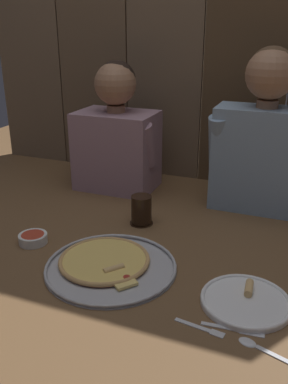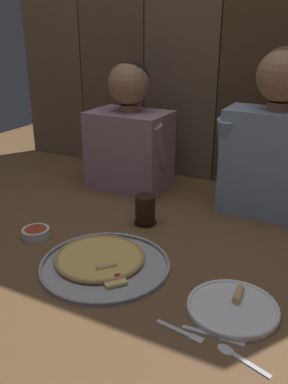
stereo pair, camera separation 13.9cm
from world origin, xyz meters
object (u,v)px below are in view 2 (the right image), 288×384
dinner_plate (233,307)px  diner_right (275,140)px  diner_left (129,133)px  dipping_bowl (36,233)px  drinking_glass (145,210)px  pizza_tray (103,262)px

dinner_plate → diner_right: (-0.06, 0.66, 0.29)m
dinner_plate → diner_left: size_ratio=0.43×
dinner_plate → dipping_bowl: (-0.73, 0.07, 0.01)m
drinking_glass → pizza_tray: bearing=-86.6°
pizza_tray → dinner_plate: bearing=-3.9°
pizza_tray → diner_left: diner_left is taller
dinner_plate → drinking_glass: size_ratio=2.20×
dinner_plate → drinking_glass: drinking_glass is taller
dipping_bowl → diner_left: (0.04, 0.59, 0.23)m
dinner_plate → drinking_glass: bearing=141.9°
dinner_plate → diner_right: size_ratio=0.39×
dipping_bowl → diner_left: size_ratio=0.17×
pizza_tray → diner_right: bearing=60.2°
pizza_tray → drinking_glass: bearing=93.4°
pizza_tray → dinner_plate: 0.43m
dipping_bowl → diner_left: diner_left is taller
dipping_bowl → dinner_plate: bearing=-5.5°
dipping_bowl → diner_right: size_ratio=0.16×
drinking_glass → diner_left: bearing=128.1°
pizza_tray → diner_right: (0.36, 0.63, 0.29)m
dinner_plate → dipping_bowl: size_ratio=2.49×
pizza_tray → diner_left: 0.73m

